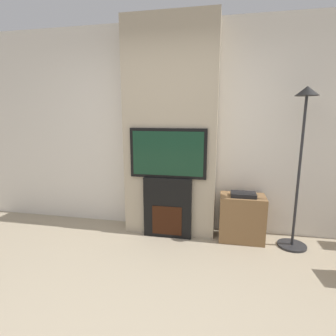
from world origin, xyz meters
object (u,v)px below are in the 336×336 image
(fireplace, at_px, (168,207))
(floor_lamp, at_px, (302,147))
(media_stand, at_px, (242,217))
(television, at_px, (168,153))

(fireplace, distance_m, floor_lamp, 1.71)
(fireplace, height_order, media_stand, fireplace)
(floor_lamp, height_order, media_stand, floor_lamp)
(fireplace, height_order, floor_lamp, floor_lamp)
(television, xyz_separation_m, media_stand, (0.92, 0.08, -0.79))
(fireplace, xyz_separation_m, media_stand, (0.92, 0.07, -0.09))
(floor_lamp, relative_size, media_stand, 2.96)
(television, distance_m, media_stand, 1.22)
(fireplace, bearing_deg, media_stand, 4.62)
(floor_lamp, distance_m, media_stand, 1.07)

